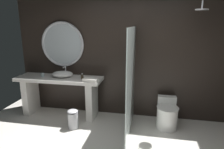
{
  "coord_description": "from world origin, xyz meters",
  "views": [
    {
      "loc": [
        0.49,
        -2.24,
        1.98
      ],
      "look_at": [
        -0.13,
        0.95,
        1.14
      ],
      "focal_mm": 31.95,
      "sensor_mm": 36.0,
      "label": 1
    }
  ],
  "objects": [
    {
      "name": "rain_shower_head",
      "position": [
        1.28,
        1.43,
        2.22
      ],
      "size": [
        0.22,
        0.22,
        0.32
      ],
      "color": "silver"
    },
    {
      "name": "folded_hand_towel",
      "position": [
        -0.64,
        1.37,
        0.89
      ],
      "size": [
        0.32,
        0.23,
        0.06
      ],
      "primitive_type": "cube",
      "rotation": [
        0.0,
        0.0,
        -0.21
      ],
      "color": "silver",
      "rests_on": "vanity_counter"
    },
    {
      "name": "shower_glass_panel",
      "position": [
        0.17,
        1.14,
        0.96
      ],
      "size": [
        0.02,
        1.41,
        1.92
      ],
      "primitive_type": "cube",
      "color": "silver",
      "rests_on": "ground_plane"
    },
    {
      "name": "waste_bin",
      "position": [
        -0.92,
        1.05,
        0.19
      ],
      "size": [
        0.21,
        0.21,
        0.38
      ],
      "color": "silver",
      "rests_on": "ground_plane"
    },
    {
      "name": "soap_dispenser",
      "position": [
        -0.87,
        1.52,
        0.92
      ],
      "size": [
        0.05,
        0.05,
        0.12
      ],
      "color": "#3D3323",
      "rests_on": "vanity_counter"
    },
    {
      "name": "round_wall_mirror",
      "position": [
        -1.4,
        1.81,
        1.53
      ],
      "size": [
        0.97,
        0.05,
        0.97
      ],
      "color": "silver"
    },
    {
      "name": "vanity_counter",
      "position": [
        -1.4,
        1.55,
        0.57
      ],
      "size": [
        1.84,
        0.56,
        0.86
      ],
      "color": "silver",
      "rests_on": "ground_plane"
    },
    {
      "name": "vessel_sink",
      "position": [
        -1.34,
        1.59,
        0.93
      ],
      "size": [
        0.45,
        0.37,
        0.2
      ],
      "color": "white",
      "rests_on": "vanity_counter"
    },
    {
      "name": "back_wall_panel",
      "position": [
        0.0,
        1.9,
        1.3
      ],
      "size": [
        4.8,
        0.1,
        2.6
      ],
      "primitive_type": "cube",
      "color": "black",
      "rests_on": "ground_plane"
    },
    {
      "name": "toilet",
      "position": [
        0.86,
        1.45,
        0.26
      ],
      "size": [
        0.41,
        0.57,
        0.56
      ],
      "color": "white",
      "rests_on": "ground_plane"
    },
    {
      "name": "tumbler_cup",
      "position": [
        -1.76,
        1.52,
        0.9
      ],
      "size": [
        0.07,
        0.07,
        0.08
      ],
      "primitive_type": "cylinder",
      "color": "silver",
      "rests_on": "vanity_counter"
    }
  ]
}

